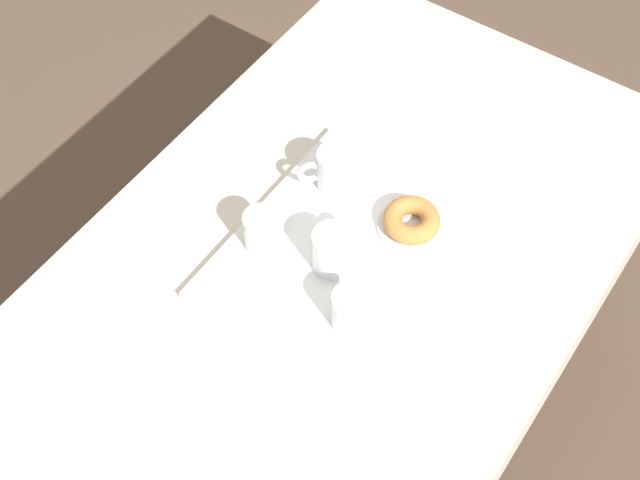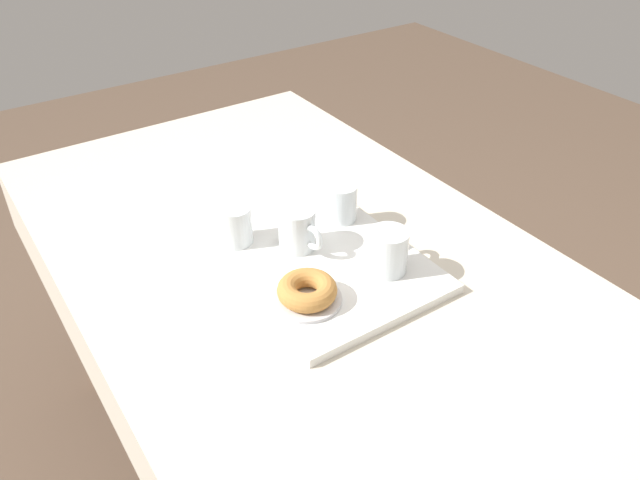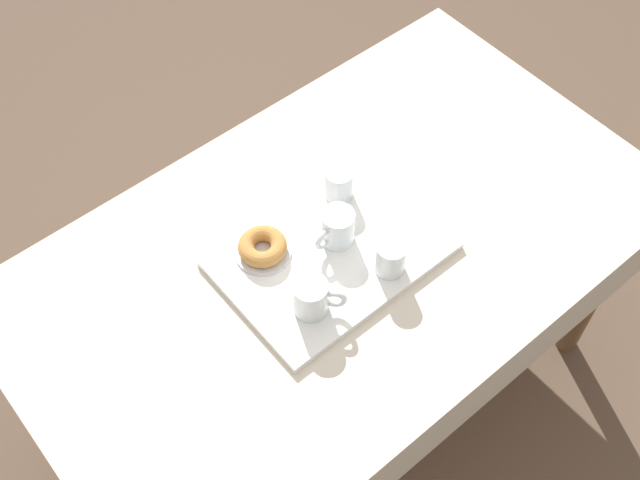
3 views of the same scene
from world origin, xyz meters
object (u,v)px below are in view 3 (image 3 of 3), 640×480
object	(u,v)px
water_glass_near	(390,258)
tea_mug_left	(338,227)
dining_table	(338,267)
donut_plate_left	(263,252)
serving_tray	(331,254)
tea_mug_right	(312,298)
water_glass_far	(339,184)
sugar_donut_left	(263,246)

from	to	relation	value
water_glass_near	tea_mug_left	bearing A→B (deg)	104.28
dining_table	donut_plate_left	distance (m)	0.20
serving_tray	tea_mug_right	xyz separation A→B (m)	(-0.12, -0.08, 0.05)
dining_table	water_glass_far	bearing A→B (deg)	50.11
sugar_donut_left	dining_table	bearing A→B (deg)	-28.27
water_glass_near	sugar_donut_left	xyz separation A→B (m)	(-0.18, 0.20, -0.01)
water_glass_near	donut_plate_left	distance (m)	0.27
serving_tray	sugar_donut_left	bearing A→B (deg)	141.02
dining_table	donut_plate_left	xyz separation A→B (m)	(-0.15, 0.08, 0.11)
dining_table	serving_tray	world-z (taller)	serving_tray
serving_tray	donut_plate_left	world-z (taller)	donut_plate_left
tea_mug_left	donut_plate_left	size ratio (longest dim) A/B	0.90
serving_tray	sugar_donut_left	world-z (taller)	sugar_donut_left
tea_mug_right	sugar_donut_left	world-z (taller)	tea_mug_right
serving_tray	water_glass_far	size ratio (longest dim) A/B	5.99
water_glass_near	donut_plate_left	bearing A→B (deg)	131.93
dining_table	serving_tray	bearing A→B (deg)	-158.84
tea_mug_left	tea_mug_right	distance (m)	0.19
tea_mug_right	donut_plate_left	size ratio (longest dim) A/B	0.76
donut_plate_left	water_glass_near	bearing A→B (deg)	-48.07
water_glass_far	serving_tray	bearing A→B (deg)	-136.18
tea_mug_left	tea_mug_right	size ratio (longest dim) A/B	1.18
water_glass_near	water_glass_far	world-z (taller)	same
water_glass_near	water_glass_far	distance (m)	0.22
water_glass_near	dining_table	bearing A→B (deg)	105.53
water_glass_far	donut_plate_left	bearing A→B (deg)	-175.64
tea_mug_right	donut_plate_left	world-z (taller)	tea_mug_right
dining_table	sugar_donut_left	bearing A→B (deg)	151.73
water_glass_near	sugar_donut_left	bearing A→B (deg)	131.93
tea_mug_right	sugar_donut_left	size ratio (longest dim) A/B	0.89
dining_table	donut_plate_left	bearing A→B (deg)	151.73
water_glass_far	dining_table	bearing A→B (deg)	-129.89
dining_table	tea_mug_right	size ratio (longest dim) A/B	15.59
donut_plate_left	tea_mug_right	bearing A→B (deg)	-92.37
serving_tray	tea_mug_right	world-z (taller)	tea_mug_right
tea_mug_left	water_glass_near	world-z (taller)	tea_mug_left
tea_mug_left	donut_plate_left	world-z (taller)	tea_mug_left
serving_tray	water_glass_near	xyz separation A→B (m)	(0.07, -0.11, 0.05)
serving_tray	tea_mug_left	xyz separation A→B (m)	(0.03, 0.02, 0.05)
water_glass_near	sugar_donut_left	distance (m)	0.27
tea_mug_right	water_glass_far	distance (m)	0.30
dining_table	tea_mug_left	distance (m)	0.15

